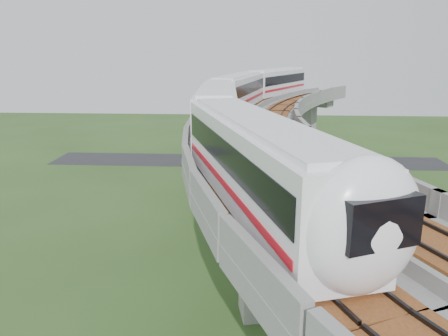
# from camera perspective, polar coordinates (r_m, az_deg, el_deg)

# --- Properties ---
(ground) EXTENTS (160.00, 160.00, 0.00)m
(ground) POSITION_cam_1_polar(r_m,az_deg,el_deg) (39.07, 2.70, -9.96)
(ground) COLOR #2D471C
(ground) RESTS_ON ground
(dirt_lot) EXTENTS (18.00, 26.00, 0.04)m
(dirt_lot) POSITION_cam_1_polar(r_m,az_deg,el_deg) (39.68, 23.70, -10.87)
(dirt_lot) COLOR gray
(dirt_lot) RESTS_ON ground
(asphalt_road) EXTENTS (60.00, 8.00, 0.03)m
(asphalt_road) POSITION_cam_1_polar(r_m,az_deg,el_deg) (67.44, 3.10, 0.93)
(asphalt_road) COLOR #232326
(asphalt_road) RESTS_ON ground
(viaduct) EXTENTS (19.58, 73.98, 11.40)m
(viaduct) POSITION_cam_1_polar(r_m,az_deg,el_deg) (36.34, 8.95, 3.02)
(viaduct) COLOR #99968E
(viaduct) RESTS_ON ground
(metro_train) EXTENTS (12.38, 61.21, 3.64)m
(metro_train) POSITION_cam_1_polar(r_m,az_deg,el_deg) (39.32, 3.69, 8.90)
(metro_train) COLOR white
(metro_train) RESTS_ON ground
(fence) EXTENTS (3.87, 38.73, 1.50)m
(fence) POSITION_cam_1_polar(r_m,az_deg,el_deg) (39.88, 17.04, -8.93)
(fence) COLOR #2D382D
(fence) RESTS_ON ground
(tree_0) EXTENTS (2.84, 2.84, 3.73)m
(tree_0) POSITION_cam_1_polar(r_m,az_deg,el_deg) (59.28, 14.38, 0.96)
(tree_0) COLOR #382314
(tree_0) RESTS_ON ground
(tree_1) EXTENTS (2.31, 2.31, 2.76)m
(tree_1) POSITION_cam_1_polar(r_m,az_deg,el_deg) (52.86, 11.70, -1.42)
(tree_1) COLOR #382314
(tree_1) RESTS_ON ground
(tree_2) EXTENTS (3.07, 3.07, 3.58)m
(tree_2) POSITION_cam_1_polar(r_m,az_deg,el_deg) (43.77, 11.91, -4.25)
(tree_2) COLOR #382314
(tree_2) RESTS_ON ground
(tree_3) EXTENTS (2.65, 2.65, 3.19)m
(tree_3) POSITION_cam_1_polar(r_m,az_deg,el_deg) (34.96, 13.90, -9.86)
(tree_3) COLOR #382314
(tree_3) RESTS_ON ground
(car_white) EXTENTS (2.94, 3.49, 1.13)m
(car_white) POSITION_cam_1_polar(r_m,az_deg,el_deg) (35.76, 17.49, -12.13)
(car_white) COLOR silver
(car_white) RESTS_ON dirt_lot
(car_red) EXTENTS (2.80, 3.44, 1.10)m
(car_red) POSITION_cam_1_polar(r_m,az_deg,el_deg) (42.35, 24.75, -8.49)
(car_red) COLOR #AD1210
(car_red) RESTS_ON dirt_lot
(car_dark) EXTENTS (5.07, 3.34, 1.37)m
(car_dark) POSITION_cam_1_polar(r_m,az_deg,el_deg) (47.54, 22.93, -5.57)
(car_dark) COLOR black
(car_dark) RESTS_ON dirt_lot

